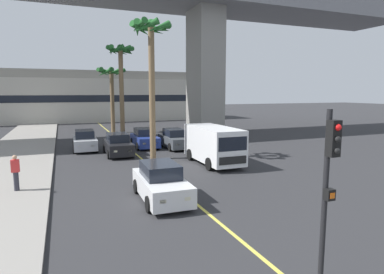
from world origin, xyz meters
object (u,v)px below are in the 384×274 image
at_px(car_queue_second, 175,139).
at_px(delivery_van, 213,144).
at_px(car_queue_front, 145,139).
at_px(car_queue_fifth, 161,183).
at_px(palm_tree_near_median, 112,81).
at_px(palm_tree_mid_median, 121,66).
at_px(car_queue_fourth, 85,141).
at_px(palm_tree_far_median, 151,48).
at_px(pedestrian_near_crosswalk, 16,172).
at_px(traffic_light_median_near, 328,180).
at_px(car_queue_third, 118,145).

relative_size(car_queue_second, delivery_van, 0.78).
height_order(car_queue_front, car_queue_fifth, same).
bearing_deg(palm_tree_near_median, palm_tree_mid_median, -89.07).
height_order(car_queue_fourth, palm_tree_far_median, palm_tree_far_median).
relative_size(palm_tree_near_median, palm_tree_mid_median, 0.81).
bearing_deg(car_queue_second, car_queue_fourth, 165.28).
bearing_deg(pedestrian_near_crosswalk, car_queue_fourth, 71.15).
height_order(car_queue_fifth, palm_tree_mid_median, palm_tree_mid_median).
height_order(car_queue_fourth, palm_tree_mid_median, palm_tree_mid_median).
distance_m(delivery_van, traffic_light_median_near, 13.87).
xyz_separation_m(car_queue_fourth, palm_tree_mid_median, (3.79, 4.66, 6.20)).
bearing_deg(palm_tree_near_median, palm_tree_far_median, -88.63).
relative_size(traffic_light_median_near, palm_tree_far_median, 0.46).
xyz_separation_m(car_queue_front, palm_tree_near_median, (-0.99, 10.78, 5.05)).
height_order(car_queue_third, palm_tree_mid_median, palm_tree_mid_median).
bearing_deg(car_queue_fifth, traffic_light_median_near, -79.76).
xyz_separation_m(palm_tree_mid_median, palm_tree_far_median, (0.29, -10.10, 0.46)).
bearing_deg(palm_tree_mid_median, car_queue_front, -80.07).
bearing_deg(car_queue_fourth, delivery_van, -49.01).
bearing_deg(car_queue_fifth, palm_tree_mid_median, 85.01).
height_order(car_queue_front, palm_tree_mid_median, palm_tree_mid_median).
xyz_separation_m(car_queue_front, palm_tree_far_median, (-0.61, -4.96, 6.66)).
distance_m(car_queue_second, palm_tree_mid_median, 9.47).
distance_m(car_queue_fifth, delivery_van, 7.50).
relative_size(car_queue_front, palm_tree_mid_median, 0.46).
bearing_deg(car_queue_fifth, car_queue_fourth, 98.94).
height_order(traffic_light_median_near, palm_tree_near_median, palm_tree_near_median).
height_order(car_queue_second, traffic_light_median_near, traffic_light_median_near).
bearing_deg(car_queue_fourth, palm_tree_far_median, -53.18).
height_order(traffic_light_median_near, pedestrian_near_crosswalk, traffic_light_median_near).
height_order(car_queue_fifth, palm_tree_far_median, palm_tree_far_median).
bearing_deg(pedestrian_near_crosswalk, palm_tree_near_median, 70.71).
bearing_deg(palm_tree_mid_median, traffic_light_median_near, -90.44).
distance_m(car_queue_third, palm_tree_near_median, 14.34).
bearing_deg(palm_tree_near_median, car_queue_front, -84.75).
relative_size(car_queue_front, car_queue_fourth, 1.00).
height_order(car_queue_second, car_queue_fourth, same).
xyz_separation_m(delivery_van, traffic_light_median_near, (-3.66, -13.31, 1.43)).
relative_size(car_queue_second, pedestrian_near_crosswalk, 2.53).
relative_size(car_queue_fifth, palm_tree_near_median, 0.57).
distance_m(car_queue_third, palm_tree_mid_median, 10.01).
xyz_separation_m(car_queue_front, car_queue_third, (-2.59, -2.54, 0.00)).
height_order(car_queue_fourth, pedestrian_near_crosswalk, pedestrian_near_crosswalk).
distance_m(palm_tree_mid_median, pedestrian_near_crosswalk, 18.01).
bearing_deg(pedestrian_near_crosswalk, traffic_light_median_near, -56.69).
height_order(car_queue_second, delivery_van, delivery_van).
bearing_deg(palm_tree_far_median, car_queue_front, 82.95).
xyz_separation_m(car_queue_third, car_queue_fifth, (0.08, -10.81, 0.00)).
relative_size(car_queue_third, pedestrian_near_crosswalk, 2.54).
bearing_deg(car_queue_fourth, pedestrian_near_crosswalk, -108.85).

